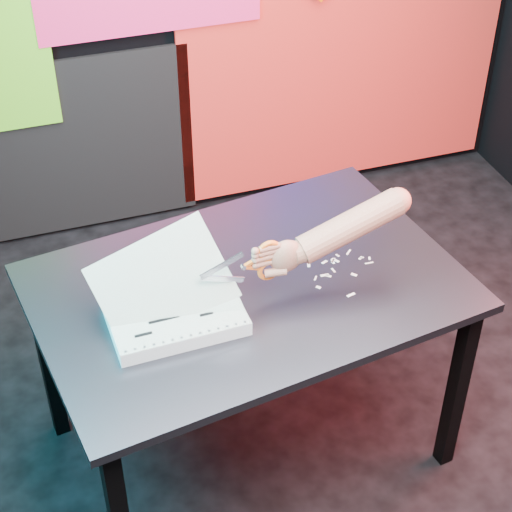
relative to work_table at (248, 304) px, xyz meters
name	(u,v)px	position (x,y,z in m)	size (l,w,h in m)	color
room	(351,90)	(0.31, 0.02, 0.68)	(3.01, 3.01, 2.71)	black
backdrop	(222,20)	(0.37, 1.48, 0.29)	(2.88, 0.05, 2.08)	red
work_table	(248,304)	(0.00, 0.00, 0.00)	(1.40, 1.03, 0.75)	black
printout_stack	(174,312)	(-0.25, -0.08, 0.11)	(0.43, 0.29, 0.29)	silver
scissors	(263,262)	(0.02, -0.08, 0.23)	(0.25, 0.02, 0.14)	silver
hand_forearm	(340,231)	(0.26, -0.07, 0.27)	(0.49, 0.11, 0.20)	#A0624E
paper_clippings	(335,268)	(0.28, -0.01, 0.08)	(0.22, 0.21, 0.00)	silver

